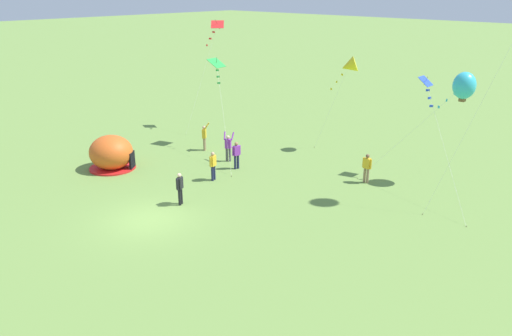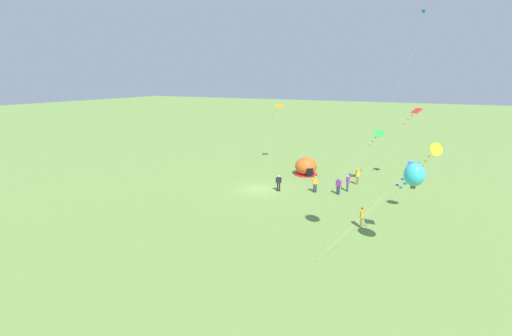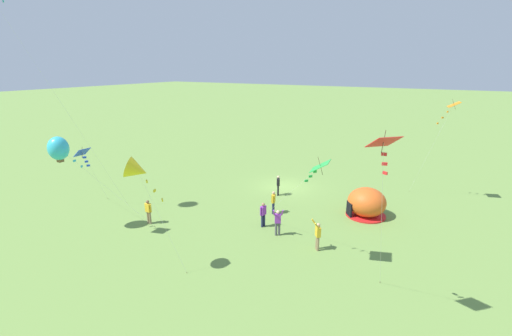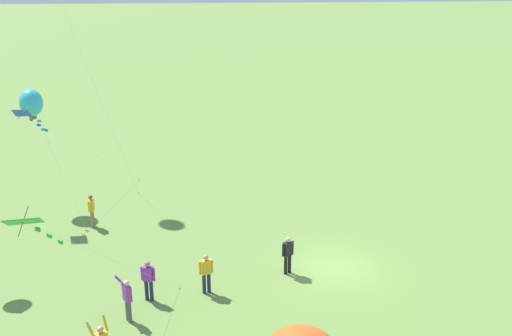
{
  "view_description": "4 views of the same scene",
  "coord_description": "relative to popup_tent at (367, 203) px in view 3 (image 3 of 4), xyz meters",
  "views": [
    {
      "loc": [
        18.67,
        -12.36,
        10.67
      ],
      "look_at": [
        3.71,
        3.53,
        2.64
      ],
      "focal_mm": 35.0,
      "sensor_mm": 36.0,
      "label": 1
    },
    {
      "loc": [
        30.65,
        14.9,
        11.21
      ],
      "look_at": [
        3.64,
        1.5,
        3.32
      ],
      "focal_mm": 24.0,
      "sensor_mm": 36.0,
      "label": 2
    },
    {
      "loc": [
        -11.95,
        26.34,
        10.48
      ],
      "look_at": [
        0.15,
        5.05,
        3.09
      ],
      "focal_mm": 24.0,
      "sensor_mm": 36.0,
      "label": 3
    },
    {
      "loc": [
        -22.85,
        5.15,
        12.97
      ],
      "look_at": [
        2.93,
        3.24,
        3.69
      ],
      "focal_mm": 42.0,
      "sensor_mm": 36.0,
      "label": 4
    }
  ],
  "objects": [
    {
      "name": "person_watching_sky",
      "position": [
        1.4,
        6.31,
        0.0
      ],
      "size": [
        0.68,
        0.72,
        1.89
      ],
      "color": "#8C7251",
      "rests_on": "ground"
    },
    {
      "name": "kite_blue",
      "position": [
        14.29,
        11.68,
        4.33
      ],
      "size": [
        5.35,
        5.24,
        5.89
      ],
      "color": "silver",
      "rests_on": "ground"
    },
    {
      "name": "person_center_field",
      "position": [
        6.0,
        2.95,
        -0.03
      ],
      "size": [
        0.34,
        0.57,
        1.72
      ],
      "color": "#1E2347",
      "rests_on": "ground"
    },
    {
      "name": "person_far_back",
      "position": [
        12.65,
        8.68,
        -0.03
      ],
      "size": [
        0.59,
        0.24,
        1.72
      ],
      "color": "#8C7251",
      "rests_on": "ground"
    },
    {
      "name": "person_with_toddler",
      "position": [
        7.3,
        -0.51,
        -0.03
      ],
      "size": [
        0.39,
        0.53,
        1.72
      ],
      "color": "black",
      "rests_on": "ground"
    },
    {
      "name": "kite_red",
      "position": [
        -2.44,
        11.12,
        6.64
      ],
      "size": [
        1.26,
        4.14,
        8.28
      ],
      "color": "silver",
      "rests_on": "ground"
    },
    {
      "name": "kite_green",
      "position": [
        1.05,
        7.94,
        4.53
      ],
      "size": [
        6.0,
        4.58,
        6.11
      ],
      "color": "silver",
      "rests_on": "ground"
    },
    {
      "name": "person_near_tent",
      "position": [
        4.22,
        5.85,
        0.0
      ],
      "size": [
        0.72,
        0.65,
        1.89
      ],
      "color": "#4C4C51",
      "rests_on": "ground"
    },
    {
      "name": "kite_yellow",
      "position": [
        8.21,
        13.03,
        4.7
      ],
      "size": [
        2.5,
        1.87,
        6.36
      ],
      "color": "silver",
      "rests_on": "ground"
    },
    {
      "name": "ground_plane",
      "position": [
        7.61,
        -2.63,
        -1.0
      ],
      "size": [
        300.0,
        300.0,
        0.0
      ],
      "primitive_type": "plane",
      "color": "olive"
    },
    {
      "name": "person_strolling",
      "position": [
        5.62,
        5.22,
        -0.03
      ],
      "size": [
        0.33,
        0.57,
        1.72
      ],
      "color": "#1E2347",
      "rests_on": "ground"
    },
    {
      "name": "kite_cyan",
      "position": [
        16.19,
        12.02,
        4.6
      ],
      "size": [
        4.81,
        3.8,
        6.33
      ],
      "color": "silver",
      "rests_on": "ground"
    },
    {
      "name": "popup_tent",
      "position": [
        0.0,
        0.0,
        0.0
      ],
      "size": [
        2.81,
        2.81,
        2.1
      ],
      "color": "#D8591E",
      "rests_on": "ground"
    },
    {
      "name": "kite_orange",
      "position": [
        -4.31,
        -5.55,
        6.41
      ],
      "size": [
        2.78,
        2.01,
        8.07
      ],
      "color": "silver",
      "rests_on": "ground"
    }
  ]
}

